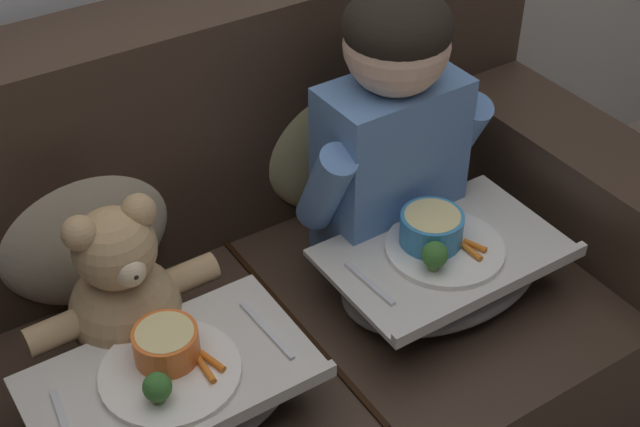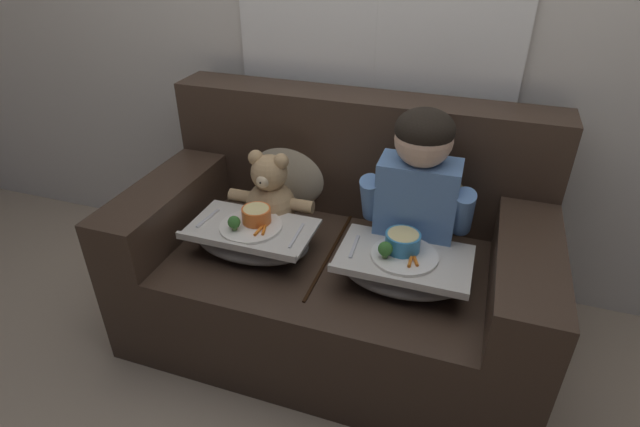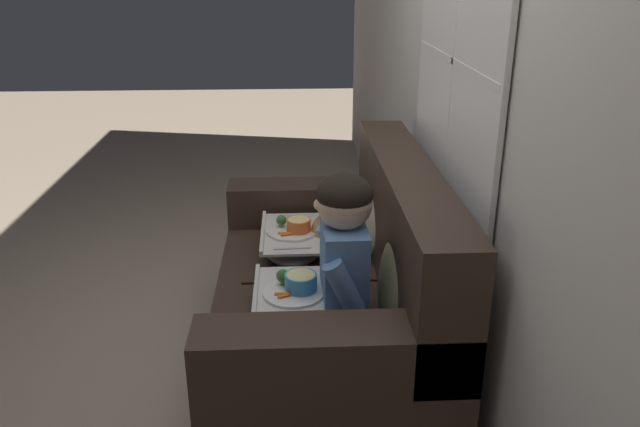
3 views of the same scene
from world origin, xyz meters
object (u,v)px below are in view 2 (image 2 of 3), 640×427
at_px(throw_pillow_behind_teddy, 289,166).
at_px(lap_tray_teddy, 252,237).
at_px(couch, 339,256).
at_px(teddy_bear, 270,197).
at_px(throw_pillow_behind_child, 424,186).
at_px(child_figure, 419,180).
at_px(lap_tray_child, 403,267).

height_order(throw_pillow_behind_teddy, lap_tray_teddy, throw_pillow_behind_teddy).
distance_m(couch, throw_pillow_behind_teddy, 0.47).
distance_m(couch, teddy_bear, 0.39).
bearing_deg(lap_tray_teddy, throw_pillow_behind_teddy, 90.04).
bearing_deg(throw_pillow_behind_teddy, lap_tray_teddy, -89.96).
bearing_deg(throw_pillow_behind_teddy, throw_pillow_behind_child, 0.00).
distance_m(throw_pillow_behind_child, throw_pillow_behind_teddy, 0.61).
bearing_deg(couch, teddy_bear, -177.82).
bearing_deg(throw_pillow_behind_teddy, couch, -34.09).
xyz_separation_m(couch, child_figure, (0.30, -0.01, 0.42)).
xyz_separation_m(teddy_bear, lap_tray_teddy, (0.00, -0.19, -0.08)).
bearing_deg(lap_tray_child, lap_tray_teddy, -179.97).
bearing_deg(couch, child_figure, -1.46).
distance_m(couch, lap_tray_teddy, 0.40).
bearing_deg(throw_pillow_behind_child, child_figure, -90.00).
height_order(couch, lap_tray_child, couch).
relative_size(lap_tray_child, lap_tray_teddy, 0.97).
bearing_deg(couch, throw_pillow_behind_child, 34.09).
bearing_deg(child_figure, lap_tray_child, -90.50).
xyz_separation_m(couch, teddy_bear, (-0.30, -0.01, 0.24)).
distance_m(child_figure, teddy_bear, 0.63).
bearing_deg(lap_tray_teddy, child_figure, 17.65).
distance_m(child_figure, lap_tray_teddy, 0.69).
relative_size(couch, throw_pillow_behind_teddy, 4.12).
height_order(throw_pillow_behind_teddy, child_figure, child_figure).
height_order(couch, throw_pillow_behind_teddy, couch).
bearing_deg(throw_pillow_behind_child, throw_pillow_behind_teddy, 180.00).
distance_m(couch, throw_pillow_behind_child, 0.47).
height_order(teddy_bear, lap_tray_teddy, teddy_bear).
xyz_separation_m(throw_pillow_behind_child, throw_pillow_behind_teddy, (-0.61, 0.00, 0.00)).
bearing_deg(teddy_bear, couch, 2.18).
bearing_deg(lap_tray_child, throw_pillow_behind_teddy, 146.16).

